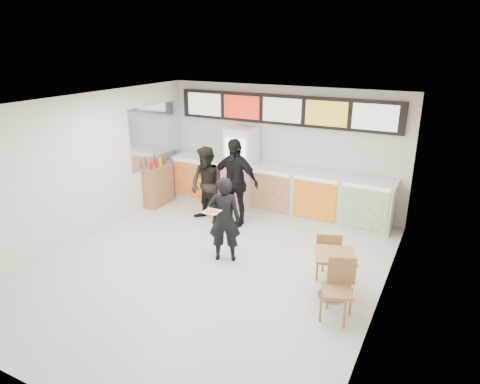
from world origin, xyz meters
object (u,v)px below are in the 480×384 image
Objects in this scene: cafe_table at (334,267)px; condiment_ledge at (159,185)px; drinks_fridge at (241,167)px; customer_left at (207,185)px; customer_mid at (234,182)px; customer_main at (224,219)px; service_counter at (275,189)px.

condiment_ledge is (-5.12, 2.10, -0.04)m from cafe_table.
cafe_table is at bearing -43.11° from drinks_fridge.
customer_left is 0.89× the size of customer_mid.
condiment_ledge is (-1.68, 0.38, -0.37)m from customer_left.
customer_mid is at bearing 125.65° from cafe_table.
drinks_fridge is 1.21× the size of cafe_table.
customer_mid reaches higher than customer_left.
condiment_ledge is (-2.27, 0.18, -0.49)m from customer_mid.
customer_main is 1.40× the size of condiment_ledge.
condiment_ledge reaches higher than service_counter.
customer_left is (-0.20, -1.30, -0.12)m from drinks_fridge.
drinks_fridge is 2.16m from condiment_ledge.
service_counter is 3.15× the size of customer_left.
drinks_fridge is (-0.93, 0.02, 0.43)m from service_counter.
customer_main is 0.83× the size of customer_mid.
drinks_fridge is at bearing 95.18° from customer_left.
customer_left reaches higher than cafe_table.
drinks_fridge reaches higher than cafe_table.
customer_left is at bearing -12.68° from condiment_ledge.
cafe_table is (2.85, -1.92, -0.45)m from customer_mid.
customer_mid is 3.46m from cafe_table.
customer_main is 1.00× the size of cafe_table.
service_counter is at bearing 63.64° from customer_mid.
customer_main is 1.87m from customer_left.
cafe_table is at bearing -52.65° from service_counter.
customer_main is at bearing -34.62° from customer_left.
cafe_table is (3.43, -1.72, -0.34)m from customer_left.
customer_left is (-1.14, -1.29, 0.31)m from service_counter.
drinks_fridge is at bearing -92.23° from customer_main.
service_counter is 3.35× the size of cafe_table.
customer_main is at bearing -67.56° from customer_mid.
customer_main reaches higher than condiment_ledge.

